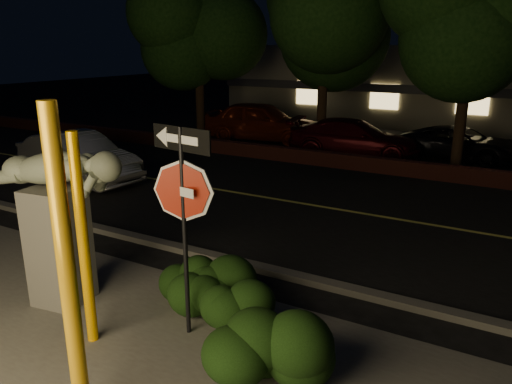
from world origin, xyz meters
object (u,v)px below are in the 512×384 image
(yellow_pole_right, at_px, (68,281))
(parked_car_dark, at_px, (461,143))
(sculpture, at_px, (57,209))
(silver_sedan, at_px, (78,158))
(yellow_pole_left, at_px, (83,242))
(signpost, at_px, (183,192))
(parked_car_red, at_px, (261,121))
(parked_car_darkred, at_px, (354,139))

(yellow_pole_right, relative_size, parked_car_dark, 0.85)
(sculpture, height_order, silver_sedan, sculpture)
(yellow_pole_left, xyz_separation_m, signpost, (1.07, 0.82, 0.65))
(yellow_pole_right, xyz_separation_m, sculpture, (-2.44, 1.85, -0.19))
(sculpture, distance_m, parked_car_red, 14.58)
(parked_car_red, distance_m, parked_car_darkred, 4.74)
(yellow_pole_right, bearing_deg, yellow_pole_left, 134.12)
(yellow_pole_left, relative_size, parked_car_dark, 0.72)
(yellow_pole_left, distance_m, parked_car_dark, 15.31)
(yellow_pole_left, height_order, parked_car_darkred, yellow_pole_left)
(yellow_pole_right, distance_m, signpost, 2.12)
(yellow_pole_left, distance_m, parked_car_darkred, 13.44)
(yellow_pole_left, height_order, sculpture, yellow_pole_left)
(signpost, relative_size, parked_car_red, 0.61)
(yellow_pole_right, relative_size, signpost, 1.18)
(sculpture, bearing_deg, signpost, -2.20)
(silver_sedan, height_order, parked_car_dark, silver_sedan)
(parked_car_dark, bearing_deg, parked_car_red, 102.98)
(signpost, distance_m, parked_car_dark, 14.39)
(sculpture, distance_m, silver_sedan, 7.92)
(signpost, bearing_deg, yellow_pole_right, -77.74)
(parked_car_red, bearing_deg, silver_sedan, 161.12)
(parked_car_dark, bearing_deg, sculpture, 174.22)
(silver_sedan, bearing_deg, yellow_pole_right, -123.35)
(signpost, relative_size, sculpture, 1.17)
(signpost, height_order, sculpture, signpost)
(yellow_pole_right, height_order, parked_car_dark, yellow_pole_right)
(signpost, relative_size, parked_car_dark, 0.72)
(parked_car_dark, bearing_deg, yellow_pole_left, 179.22)
(yellow_pole_left, distance_m, yellow_pole_right, 1.78)
(parked_car_red, relative_size, parked_car_dark, 1.19)
(parked_car_darkred, height_order, parked_car_dark, parked_car_darkred)
(yellow_pole_left, height_order, yellow_pole_right, yellow_pole_right)
(signpost, bearing_deg, sculpture, -166.00)
(yellow_pole_right, xyz_separation_m, parked_car_dark, (1.52, 16.29, -1.20))
(yellow_pole_left, xyz_separation_m, sculpture, (-1.22, 0.59, 0.09))
(yellow_pole_left, xyz_separation_m, parked_car_dark, (2.74, 15.03, -0.92))
(parked_car_darkred, xyz_separation_m, parked_car_dark, (3.51, 1.63, -0.12))
(yellow_pole_right, distance_m, sculpture, 3.07)
(parked_car_dark, bearing_deg, silver_sedan, 142.60)
(yellow_pole_right, bearing_deg, parked_car_dark, 84.67)
(silver_sedan, bearing_deg, signpost, -114.53)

